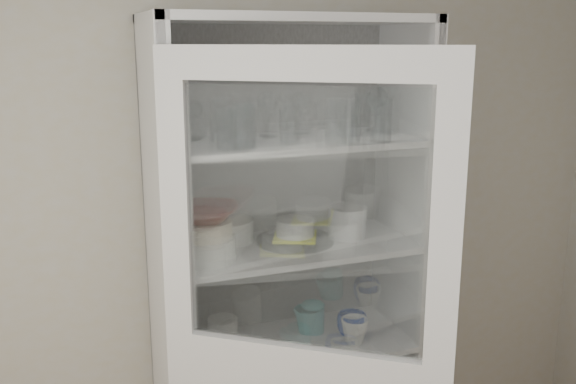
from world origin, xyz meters
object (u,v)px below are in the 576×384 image
object	(u,v)px
grey_bowl_stack	(347,222)
teal_jar	(313,318)
goblet_2	(301,112)
mug_white	(355,331)
white_ramekin	(295,227)
measuring_cups	(210,358)
goblet_0	(194,118)
mug_teal	(308,320)
plate_stack_back	(226,230)
goblet_1	(268,113)
white_canister	(223,335)
goblet_3	(377,107)
cream_bowl	(205,229)
terracotta_bowl	(204,213)
yellow_trivet	(295,237)
pantry_cabinet	(282,316)
glass_platter	(295,240)
mug_blue	(352,325)

from	to	relation	value
grey_bowl_stack	teal_jar	world-z (taller)	grey_bowl_stack
goblet_2	mug_white	xyz separation A→B (m)	(0.15, -0.20, -0.84)
white_ramekin	measuring_cups	xyz separation A→B (m)	(-0.37, -0.08, -0.44)
goblet_0	mug_teal	bearing A→B (deg)	-9.87
plate_stack_back	measuring_cups	xyz separation A→B (m)	(-0.12, -0.20, -0.42)
goblet_1	white_canister	xyz separation A→B (m)	(-0.21, -0.08, -0.82)
goblet_0	plate_stack_back	bearing A→B (deg)	5.08
plate_stack_back	measuring_cups	bearing A→B (deg)	-122.37
goblet_3	grey_bowl_stack	world-z (taller)	goblet_3
cream_bowl	terracotta_bowl	xyz separation A→B (m)	(0.00, 0.00, 0.06)
yellow_trivet	teal_jar	size ratio (longest dim) A/B	1.41
pantry_cabinet	yellow_trivet	size ratio (longest dim) A/B	13.20
mug_teal	teal_jar	world-z (taller)	teal_jar
pantry_cabinet	teal_jar	world-z (taller)	pantry_cabinet
goblet_0	goblet_3	distance (m)	0.73
yellow_trivet	white_canister	distance (m)	0.46
grey_bowl_stack	goblet_1	bearing A→B (deg)	163.60
glass_platter	teal_jar	world-z (taller)	glass_platter
terracotta_bowl	white_ramekin	size ratio (longest dim) A/B	1.56
goblet_3	measuring_cups	bearing A→B (deg)	-168.52
mug_teal	measuring_cups	bearing A→B (deg)	-170.00
cream_bowl	yellow_trivet	xyz separation A→B (m)	(0.37, 0.08, -0.09)
measuring_cups	mug_teal	bearing A→B (deg)	14.58
goblet_2	goblet_3	bearing A→B (deg)	-2.97
white_ramekin	plate_stack_back	bearing A→B (deg)	154.00
glass_platter	mug_blue	world-z (taller)	glass_platter
terracotta_bowl	goblet_1	bearing A→B (deg)	28.34
yellow_trivet	goblet_2	bearing A→B (deg)	56.47
goblet_2	white_canister	bearing A→B (deg)	-165.57
goblet_2	teal_jar	distance (m)	0.83
teal_jar	white_canister	xyz separation A→B (m)	(-0.39, -0.04, 0.01)
goblet_3	mug_teal	size ratio (longest dim) A/B	1.70
plate_stack_back	glass_platter	xyz separation A→B (m)	(0.24, -0.12, -0.03)
pantry_cabinet	goblet_3	world-z (taller)	pantry_cabinet
goblet_0	plate_stack_back	xyz separation A→B (m)	(0.11, 0.01, -0.44)
goblet_1	white_ramekin	world-z (taller)	goblet_1
goblet_0	white_canister	xyz separation A→B (m)	(0.06, -0.11, -0.81)
plate_stack_back	glass_platter	bearing A→B (deg)	-26.00
goblet_1	white_ramekin	bearing A→B (deg)	-44.32
white_ramekin	cream_bowl	bearing A→B (deg)	-168.02
mug_teal	white_canister	bearing A→B (deg)	-178.74
white_canister	mug_blue	bearing A→B (deg)	-6.46
goblet_3	white_ramekin	world-z (taller)	goblet_3
goblet_2	plate_stack_back	size ratio (longest dim) A/B	0.80
grey_bowl_stack	cream_bowl	bearing A→B (deg)	-173.27
goblet_3	glass_platter	distance (m)	0.62
goblet_2	teal_jar	world-z (taller)	goblet_2
mug_teal	mug_white	bearing A→B (deg)	-52.54
goblet_3	cream_bowl	world-z (taller)	goblet_3
goblet_0	teal_jar	bearing A→B (deg)	-8.87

